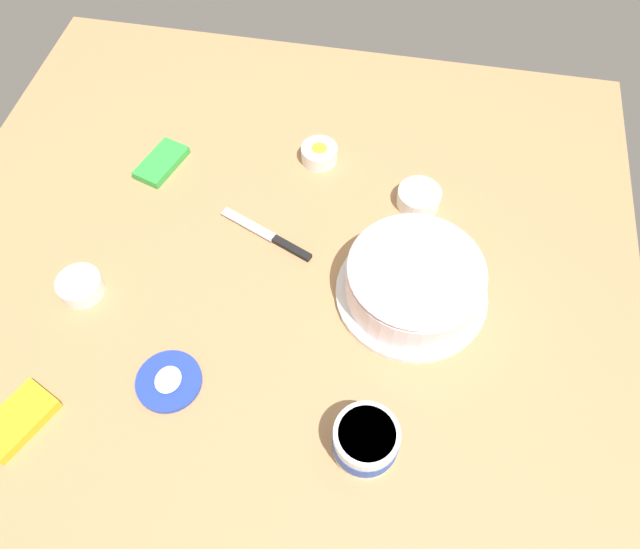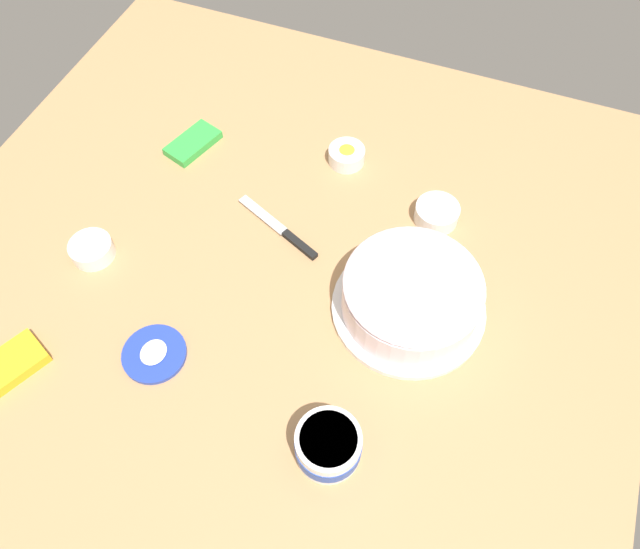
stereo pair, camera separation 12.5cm
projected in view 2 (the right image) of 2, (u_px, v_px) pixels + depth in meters
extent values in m
plane|color=tan|center=(275.00, 270.00, 1.30)|extent=(1.54, 1.54, 0.00)
cylinder|color=white|center=(408.00, 308.00, 1.25)|extent=(0.31, 0.31, 0.01)
cylinder|color=pink|center=(411.00, 298.00, 1.21)|extent=(0.25, 0.25, 0.07)
cylinder|color=white|center=(411.00, 297.00, 1.21)|extent=(0.27, 0.27, 0.08)
ellipsoid|color=white|center=(414.00, 284.00, 1.17)|extent=(0.27, 0.27, 0.04)
cylinder|color=white|center=(328.00, 445.00, 1.06)|extent=(0.12, 0.12, 0.08)
cylinder|color=#2347B2|center=(328.00, 446.00, 1.06)|extent=(0.12, 0.12, 0.04)
cylinder|color=white|center=(328.00, 439.00, 1.03)|extent=(0.10, 0.10, 0.01)
cylinder|color=#233DAD|center=(154.00, 354.00, 1.19)|extent=(0.13, 0.13, 0.01)
ellipsoid|color=white|center=(153.00, 352.00, 1.18)|extent=(0.06, 0.05, 0.01)
cube|color=silver|center=(263.00, 215.00, 1.38)|extent=(0.08, 0.14, 0.00)
cube|color=black|center=(300.00, 245.00, 1.33)|extent=(0.05, 0.09, 0.01)
cylinder|color=white|center=(437.00, 213.00, 1.36)|extent=(0.10, 0.10, 0.04)
cylinder|color=green|center=(437.00, 214.00, 1.36)|extent=(0.08, 0.08, 0.01)
ellipsoid|color=green|center=(437.00, 212.00, 1.35)|extent=(0.07, 0.07, 0.02)
cylinder|color=white|center=(347.00, 155.00, 1.46)|extent=(0.09, 0.09, 0.04)
cylinder|color=yellow|center=(347.00, 154.00, 1.45)|extent=(0.07, 0.07, 0.01)
ellipsoid|color=yellow|center=(347.00, 152.00, 1.45)|extent=(0.06, 0.06, 0.02)
cylinder|color=white|center=(92.00, 250.00, 1.31)|extent=(0.09, 0.09, 0.04)
cylinder|color=orange|center=(92.00, 250.00, 1.31)|extent=(0.08, 0.08, 0.01)
ellipsoid|color=orange|center=(91.00, 248.00, 1.30)|extent=(0.06, 0.06, 0.02)
cube|color=yellow|center=(8.00, 366.00, 1.17)|extent=(0.16, 0.13, 0.02)
cube|color=green|center=(193.00, 143.00, 1.49)|extent=(0.15, 0.11, 0.02)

